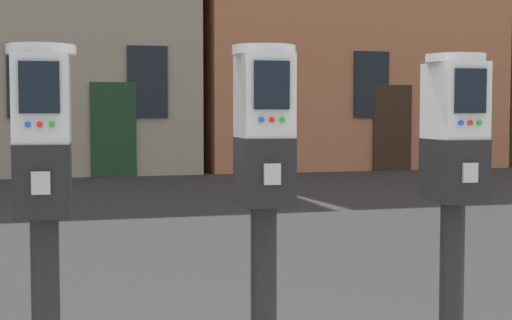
{
  "coord_description": "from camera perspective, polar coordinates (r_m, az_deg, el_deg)",
  "views": [
    {
      "loc": [
        -0.92,
        -2.8,
        1.46
      ],
      "look_at": [
        -0.21,
        -0.22,
        1.28
      ],
      "focal_mm": 53.13,
      "sensor_mm": 36.0,
      "label": 1
    }
  ],
  "objects": [
    {
      "name": "parking_meter_near_kerb",
      "position": [
        2.5,
        -15.69,
        -2.55
      ],
      "size": [
        0.23,
        0.26,
        1.52
      ],
      "rotation": [
        0.0,
        0.0,
        -1.63
      ],
      "color": "black",
      "rests_on": "sidewalk_slab"
    },
    {
      "name": "parking_meter_twin_adjacent",
      "position": [
        2.6,
        0.59,
        -1.96
      ],
      "size": [
        0.23,
        0.26,
        1.54
      ],
      "rotation": [
        0.0,
        0.0,
        -1.63
      ],
      "color": "black",
      "rests_on": "sidewalk_slab"
    },
    {
      "name": "parking_meter_end_of_row",
      "position": [
        2.88,
        14.64,
        -1.72
      ],
      "size": [
        0.23,
        0.26,
        1.52
      ],
      "rotation": [
        0.0,
        0.0,
        -1.63
      ],
      "color": "black",
      "rests_on": "sidewalk_slab"
    }
  ]
}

